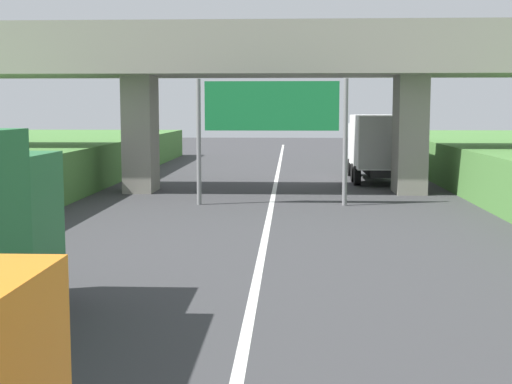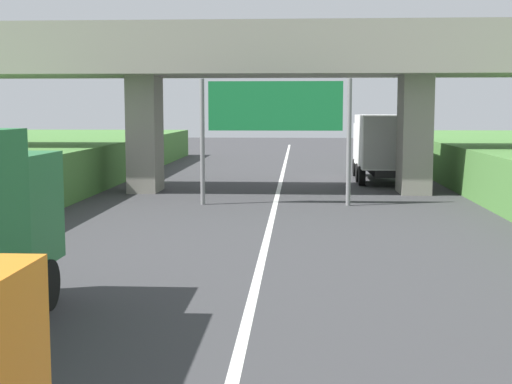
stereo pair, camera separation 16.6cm
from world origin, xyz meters
name	(u,v)px [view 1 (the left image)]	position (x,y,z in m)	size (l,w,h in m)	color
lane_centre_stripe	(269,217)	(0.00, 30.86, 0.00)	(0.20, 101.72, 0.01)	white
overpass_bridge	(274,68)	(0.00, 38.57, 5.55)	(40.00, 4.80, 7.41)	gray
overhead_highway_sign	(272,113)	(0.00, 34.13, 3.58)	(5.88, 0.18, 4.91)	slate
truck_white	(374,144)	(5.09, 43.91, 1.93)	(2.44, 7.30, 3.44)	black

